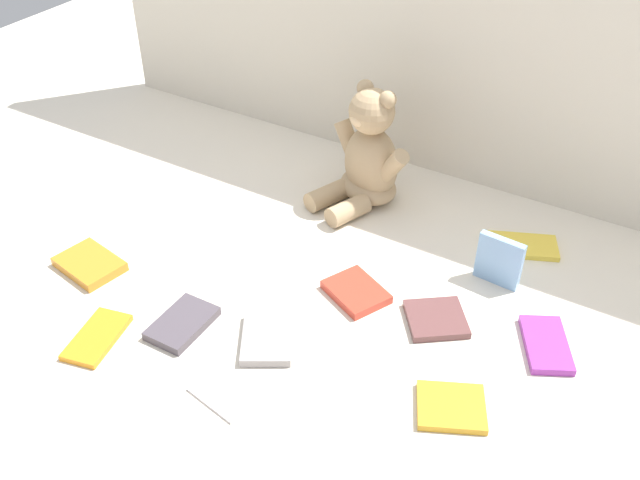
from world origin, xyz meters
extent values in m
plane|color=silver|center=(0.00, 0.00, 0.00)|extent=(3.20, 3.20, 0.00)
cube|color=beige|center=(0.00, 0.39, 0.33)|extent=(1.77, 0.03, 0.67)
ellipsoid|color=tan|center=(-0.08, 0.20, 0.08)|extent=(0.16, 0.14, 0.17)
ellipsoid|color=tan|center=(-0.08, 0.20, 0.03)|extent=(0.17, 0.15, 0.06)
sphere|color=tan|center=(-0.08, 0.20, 0.21)|extent=(0.12, 0.12, 0.10)
ellipsoid|color=beige|center=(-0.09, 0.17, 0.20)|extent=(0.05, 0.04, 0.03)
sphere|color=tan|center=(-0.11, 0.22, 0.25)|extent=(0.05, 0.05, 0.04)
sphere|color=tan|center=(-0.05, 0.20, 0.25)|extent=(0.05, 0.05, 0.04)
cylinder|color=tan|center=(-0.15, 0.22, 0.11)|extent=(0.09, 0.06, 0.09)
cylinder|color=tan|center=(-0.01, 0.17, 0.11)|extent=(0.09, 0.06, 0.09)
cylinder|color=tan|center=(-0.14, 0.13, 0.02)|extent=(0.07, 0.10, 0.04)
cylinder|color=tan|center=(-0.08, 0.11, 0.02)|extent=(0.07, 0.10, 0.04)
cube|color=gold|center=(0.31, -0.26, 0.01)|extent=(0.13, 0.13, 0.01)
cube|color=purple|center=(0.39, -0.05, 0.01)|extent=(0.12, 0.15, 0.01)
cube|color=orange|center=(-0.27, -0.43, 0.01)|extent=(0.09, 0.14, 0.01)
cube|color=yellow|center=(0.27, 0.20, 0.01)|extent=(0.16, 0.12, 0.01)
cube|color=orange|center=(-0.43, -0.29, 0.01)|extent=(0.14, 0.11, 0.02)
cube|color=#84B3E3|center=(0.26, 0.07, 0.05)|extent=(0.09, 0.02, 0.10)
cube|color=#9C9493|center=(-0.02, -0.28, 0.01)|extent=(0.13, 0.15, 0.02)
cube|color=white|center=(-0.01, -0.41, 0.00)|extent=(0.11, 0.09, 0.01)
cube|color=red|center=(0.05, -0.10, 0.01)|extent=(0.14, 0.12, 0.02)
cube|color=brown|center=(0.21, -0.09, 0.01)|extent=(0.14, 0.14, 0.01)
cube|color=#4E464E|center=(-0.17, -0.33, 0.01)|extent=(0.08, 0.12, 0.02)
camera|label=1|loc=(0.50, -0.98, 0.88)|focal=40.11mm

